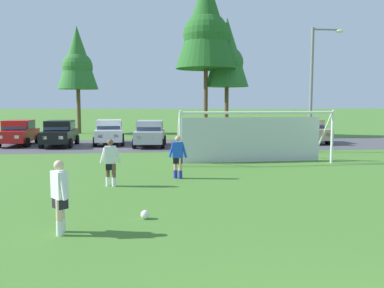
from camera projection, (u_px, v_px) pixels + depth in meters
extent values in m
plane|color=#477A2D|center=(195.00, 166.00, 18.41)|extent=(400.00, 400.00, 0.00)
cube|color=#4C4C51|center=(179.00, 145.00, 27.97)|extent=(52.00, 8.40, 0.01)
sphere|color=white|center=(145.00, 215.00, 10.00)|extent=(0.22, 0.22, 0.22)
sphere|color=black|center=(145.00, 214.00, 10.00)|extent=(0.08, 0.08, 0.08)
sphere|color=red|center=(147.00, 214.00, 10.01)|extent=(0.07, 0.07, 0.07)
cylinder|color=white|center=(332.00, 138.00, 19.24)|extent=(0.12, 0.12, 2.44)
cylinder|color=white|center=(180.00, 140.00, 18.20)|extent=(0.12, 0.12, 2.44)
cylinder|color=white|center=(259.00, 113.00, 18.60)|extent=(7.32, 0.39, 0.12)
cylinder|color=white|center=(323.00, 134.00, 20.11)|extent=(0.16, 1.95, 2.46)
cylinder|color=white|center=(178.00, 136.00, 19.08)|extent=(0.16, 1.95, 2.46)
cube|color=silver|center=(252.00, 140.00, 19.72)|extent=(6.95, 0.30, 2.20)
cylinder|color=brown|center=(114.00, 175.00, 13.88)|extent=(0.14, 0.14, 0.80)
cylinder|color=brown|center=(108.00, 175.00, 13.98)|extent=(0.14, 0.14, 0.80)
cylinder|color=white|center=(114.00, 182.00, 13.91)|extent=(0.15, 0.15, 0.32)
cylinder|color=white|center=(108.00, 181.00, 14.01)|extent=(0.15, 0.15, 0.32)
cube|color=black|center=(111.00, 166.00, 13.90)|extent=(0.36, 0.26, 0.28)
cube|color=white|center=(110.00, 155.00, 13.86)|extent=(0.41, 0.29, 0.60)
sphere|color=brown|center=(110.00, 142.00, 13.82)|extent=(0.22, 0.22, 0.22)
cylinder|color=white|center=(118.00, 155.00, 13.88)|extent=(0.24, 0.12, 0.55)
cylinder|color=white|center=(103.00, 155.00, 13.85)|extent=(0.24, 0.12, 0.55)
cylinder|color=tan|center=(180.00, 168.00, 15.32)|extent=(0.14, 0.14, 0.80)
cylinder|color=tan|center=(175.00, 168.00, 15.44)|extent=(0.14, 0.14, 0.80)
cylinder|color=#232D99|center=(180.00, 175.00, 15.34)|extent=(0.15, 0.15, 0.32)
cylinder|color=#232D99|center=(175.00, 174.00, 15.47)|extent=(0.15, 0.15, 0.32)
cube|color=black|center=(178.00, 160.00, 15.35)|extent=(0.38, 0.28, 0.28)
cube|color=blue|center=(178.00, 150.00, 15.31)|extent=(0.42, 0.31, 0.60)
sphere|color=tan|center=(178.00, 139.00, 15.26)|extent=(0.22, 0.22, 0.22)
cylinder|color=blue|center=(184.00, 151.00, 15.25)|extent=(0.24, 0.13, 0.55)
cylinder|color=blue|center=(171.00, 150.00, 15.37)|extent=(0.24, 0.13, 0.55)
cylinder|color=beige|center=(62.00, 214.00, 8.96)|extent=(0.14, 0.14, 0.80)
cylinder|color=beige|center=(59.00, 218.00, 8.71)|extent=(0.14, 0.14, 0.80)
cylinder|color=white|center=(62.00, 225.00, 8.98)|extent=(0.15, 0.15, 0.32)
cylinder|color=white|center=(60.00, 228.00, 8.74)|extent=(0.15, 0.15, 0.32)
cube|color=black|center=(60.00, 202.00, 8.80)|extent=(0.38, 0.40, 0.28)
cube|color=white|center=(60.00, 185.00, 8.76)|extent=(0.42, 0.45, 0.60)
sphere|color=beige|center=(59.00, 165.00, 8.72)|extent=(0.22, 0.22, 0.22)
cylinder|color=white|center=(56.00, 184.00, 8.97)|extent=(0.21, 0.24, 0.55)
cylinder|color=white|center=(63.00, 188.00, 8.56)|extent=(0.21, 0.24, 0.55)
cube|color=red|center=(18.00, 135.00, 27.41)|extent=(1.87, 4.23, 0.76)
cube|color=red|center=(19.00, 125.00, 27.49)|extent=(1.69, 2.13, 0.64)
cube|color=#28384C|center=(14.00, 126.00, 26.53)|extent=(1.54, 0.34, 0.55)
cube|color=#28384C|center=(31.00, 125.00, 27.59)|extent=(0.07, 1.79, 0.45)
cube|color=white|center=(17.00, 137.00, 25.43)|extent=(0.28, 0.08, 0.20)
cube|color=white|center=(0.00, 137.00, 25.31)|extent=(0.28, 0.08, 0.20)
cube|color=#B21414|center=(34.00, 132.00, 29.50)|extent=(0.28, 0.08, 0.20)
cube|color=#B21414|center=(20.00, 132.00, 29.38)|extent=(0.28, 0.08, 0.20)
cylinder|color=black|center=(27.00, 142.00, 26.27)|extent=(0.25, 0.64, 0.64)
cylinder|color=black|center=(37.00, 139.00, 28.84)|extent=(0.25, 0.64, 0.64)
cylinder|color=black|center=(11.00, 139.00, 28.62)|extent=(0.25, 0.64, 0.64)
cube|color=black|center=(60.00, 136.00, 26.91)|extent=(1.83, 4.21, 0.76)
cube|color=black|center=(60.00, 125.00, 26.99)|extent=(1.67, 2.11, 0.64)
cube|color=#28384C|center=(57.00, 126.00, 26.03)|extent=(1.53, 0.33, 0.55)
cube|color=#28384C|center=(73.00, 125.00, 27.08)|extent=(0.05, 1.79, 0.45)
cube|color=white|center=(61.00, 138.00, 24.93)|extent=(0.28, 0.08, 0.20)
cube|color=white|center=(44.00, 138.00, 24.82)|extent=(0.28, 0.08, 0.20)
cube|color=#B21414|center=(73.00, 133.00, 29.00)|extent=(0.28, 0.08, 0.20)
cube|color=#B21414|center=(59.00, 133.00, 28.89)|extent=(0.28, 0.08, 0.20)
cylinder|color=black|center=(70.00, 143.00, 25.76)|extent=(0.24, 0.64, 0.64)
cylinder|color=black|center=(41.00, 144.00, 25.56)|extent=(0.24, 0.64, 0.64)
cylinder|color=black|center=(77.00, 140.00, 28.34)|extent=(0.24, 0.64, 0.64)
cylinder|color=black|center=(51.00, 140.00, 28.14)|extent=(0.24, 0.64, 0.64)
cube|color=silver|center=(109.00, 134.00, 28.12)|extent=(2.07, 4.31, 0.76)
cube|color=silver|center=(109.00, 124.00, 28.19)|extent=(1.79, 2.20, 0.64)
cube|color=#28384C|center=(109.00, 125.00, 27.24)|extent=(1.55, 0.41, 0.55)
cube|color=#28384C|center=(121.00, 124.00, 28.33)|extent=(0.16, 1.78, 0.45)
cube|color=white|center=(116.00, 136.00, 26.17)|extent=(0.28, 0.10, 0.20)
cube|color=white|center=(100.00, 136.00, 26.01)|extent=(0.28, 0.10, 0.20)
cube|color=#B21414|center=(117.00, 132.00, 30.21)|extent=(0.28, 0.10, 0.20)
cube|color=#B21414|center=(103.00, 132.00, 30.05)|extent=(0.28, 0.10, 0.20)
cylinder|color=black|center=(122.00, 141.00, 27.03)|extent=(0.28, 0.65, 0.64)
cylinder|color=black|center=(95.00, 142.00, 26.73)|extent=(0.28, 0.65, 0.64)
cylinder|color=black|center=(122.00, 138.00, 29.58)|extent=(0.28, 0.65, 0.64)
cylinder|color=black|center=(97.00, 138.00, 29.28)|extent=(0.28, 0.65, 0.64)
cube|color=#B2B2BC|center=(150.00, 136.00, 26.82)|extent=(2.10, 4.32, 0.76)
cube|color=#B2B2BC|center=(150.00, 125.00, 26.90)|extent=(1.81, 2.22, 0.64)
cube|color=#28384C|center=(149.00, 126.00, 25.94)|extent=(1.55, 0.43, 0.55)
cube|color=#28384C|center=(163.00, 125.00, 26.93)|extent=(0.17, 1.78, 0.45)
cube|color=white|center=(156.00, 138.00, 24.78)|extent=(0.29, 0.10, 0.20)
cube|color=white|center=(139.00, 138.00, 24.75)|extent=(0.29, 0.10, 0.20)
cube|color=#B21414|center=(159.00, 133.00, 28.88)|extent=(0.29, 0.10, 0.20)
cube|color=#B21414|center=(145.00, 133.00, 28.85)|extent=(0.29, 0.10, 0.20)
cylinder|color=black|center=(163.00, 144.00, 25.59)|extent=(0.29, 0.66, 0.64)
cylinder|color=black|center=(134.00, 144.00, 25.54)|extent=(0.29, 0.66, 0.64)
cylinder|color=black|center=(164.00, 140.00, 28.18)|extent=(0.29, 0.66, 0.64)
cylinder|color=black|center=(138.00, 140.00, 28.12)|extent=(0.29, 0.66, 0.64)
cube|color=maroon|center=(201.00, 134.00, 28.72)|extent=(1.86, 4.23, 0.76)
cube|color=maroon|center=(201.00, 124.00, 28.80)|extent=(1.69, 2.12, 0.64)
cube|color=#28384C|center=(203.00, 125.00, 27.84)|extent=(1.53, 0.34, 0.55)
cube|color=#28384C|center=(212.00, 124.00, 28.90)|extent=(0.07, 1.79, 0.45)
cube|color=white|center=(213.00, 135.00, 26.74)|extent=(0.28, 0.08, 0.20)
cube|color=white|center=(198.00, 135.00, 26.62)|extent=(0.28, 0.08, 0.20)
cube|color=#B21414|center=(204.00, 131.00, 30.81)|extent=(0.28, 0.08, 0.20)
cube|color=#B21414|center=(191.00, 131.00, 30.69)|extent=(0.28, 0.08, 0.20)
cylinder|color=black|center=(217.00, 141.00, 27.58)|extent=(0.25, 0.64, 0.64)
cylinder|color=black|center=(191.00, 141.00, 27.36)|extent=(0.25, 0.64, 0.64)
cylinder|color=black|center=(211.00, 137.00, 30.15)|extent=(0.25, 0.64, 0.64)
cylinder|color=black|center=(187.00, 138.00, 29.94)|extent=(0.25, 0.64, 0.64)
cube|color=#194C2D|center=(260.00, 133.00, 29.63)|extent=(1.85, 4.22, 0.76)
cube|color=#194C2D|center=(259.00, 123.00, 29.71)|extent=(1.68, 2.12, 0.64)
cube|color=#28384C|center=(263.00, 124.00, 28.75)|extent=(1.53, 0.33, 0.55)
cube|color=#28384C|center=(270.00, 123.00, 29.81)|extent=(0.06, 1.79, 0.45)
cube|color=white|center=(275.00, 134.00, 27.65)|extent=(0.28, 0.08, 0.20)
cube|color=white|center=(261.00, 134.00, 27.53)|extent=(0.28, 0.08, 0.20)
cube|color=#B21414|center=(259.00, 130.00, 31.72)|extent=(0.28, 0.08, 0.20)
cube|color=#B21414|center=(246.00, 130.00, 31.60)|extent=(0.28, 0.08, 0.20)
cylinder|color=black|center=(277.00, 139.00, 28.49)|extent=(0.25, 0.64, 0.64)
cylinder|color=black|center=(252.00, 140.00, 28.28)|extent=(0.25, 0.64, 0.64)
cylinder|color=black|center=(266.00, 136.00, 31.06)|extent=(0.25, 0.64, 0.64)
cylinder|color=black|center=(243.00, 137.00, 30.85)|extent=(0.25, 0.64, 0.64)
cube|color=tan|center=(308.00, 133.00, 29.28)|extent=(1.93, 4.25, 0.76)
cube|color=tan|center=(308.00, 124.00, 29.35)|extent=(1.72, 2.15, 0.64)
cube|color=#28384C|center=(313.00, 124.00, 28.40)|extent=(1.54, 0.36, 0.55)
cube|color=#28384C|center=(319.00, 123.00, 29.47)|extent=(0.10, 1.79, 0.45)
cube|color=white|center=(328.00, 135.00, 27.31)|extent=(0.28, 0.09, 0.20)
cube|color=white|center=(314.00, 135.00, 27.17)|extent=(0.28, 0.09, 0.20)
cube|color=#B21414|center=(303.00, 131.00, 31.37)|extent=(0.28, 0.09, 0.20)
cube|color=#B21414|center=(291.00, 131.00, 31.23)|extent=(0.28, 0.09, 0.20)
cylinder|color=black|center=(328.00, 140.00, 28.15)|extent=(0.26, 0.65, 0.64)
cylinder|color=black|center=(304.00, 140.00, 27.91)|extent=(0.26, 0.65, 0.64)
cylinder|color=black|center=(312.00, 137.00, 30.72)|extent=(0.26, 0.65, 0.64)
cylinder|color=black|center=(290.00, 137.00, 30.48)|extent=(0.26, 0.65, 0.64)
cylinder|color=brown|center=(79.00, 111.00, 38.32)|extent=(0.36, 0.36, 4.21)
cone|color=#2D702D|center=(77.00, 58.00, 37.82)|extent=(3.79, 3.79, 5.89)
sphere|color=#2D702D|center=(78.00, 67.00, 37.90)|extent=(2.84, 2.84, 2.84)
cylinder|color=brown|center=(206.00, 103.00, 35.36)|extent=(0.36, 0.36, 5.87)
cone|color=#236023|center=(206.00, 21.00, 34.65)|extent=(5.28, 5.28, 8.21)
sphere|color=#236023|center=(206.00, 35.00, 34.78)|extent=(3.96, 3.96, 3.96)
cylinder|color=brown|center=(226.00, 111.00, 36.43)|extent=(0.36, 0.36, 4.36)
cone|color=#2D702D|center=(227.00, 52.00, 35.91)|extent=(3.92, 3.92, 6.10)
sphere|color=#2D702D|center=(227.00, 63.00, 36.00)|extent=(2.94, 2.94, 2.94)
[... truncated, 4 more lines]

